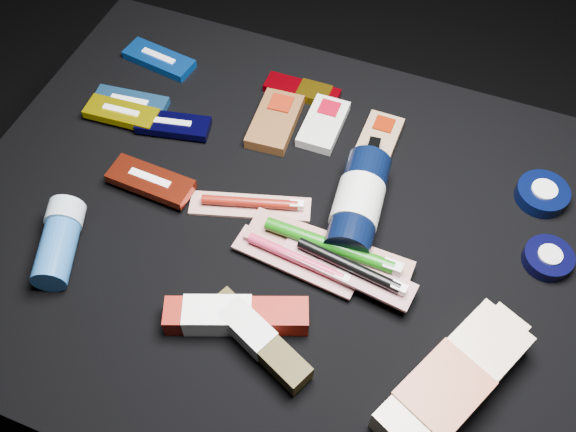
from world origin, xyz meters
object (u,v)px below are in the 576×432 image
(deodorant_stick, at_px, (59,241))
(toothpaste_carton_red, at_px, (230,316))
(bodywash_bottle, at_px, (451,384))
(lotion_bottle, at_px, (358,203))

(deodorant_stick, xyz_separation_m, toothpaste_carton_red, (0.27, -0.01, -0.01))
(deodorant_stick, height_order, toothpaste_carton_red, deodorant_stick)
(deodorant_stick, distance_m, toothpaste_carton_red, 0.27)
(toothpaste_carton_red, bearing_deg, bodywash_bottle, -18.64)
(deodorant_stick, bearing_deg, toothpaste_carton_red, -23.27)
(lotion_bottle, bearing_deg, deodorant_stick, -156.47)
(lotion_bottle, relative_size, deodorant_stick, 1.58)
(lotion_bottle, xyz_separation_m, deodorant_stick, (-0.38, -0.21, -0.01))
(lotion_bottle, height_order, bodywash_bottle, lotion_bottle)
(lotion_bottle, relative_size, bodywash_bottle, 0.92)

